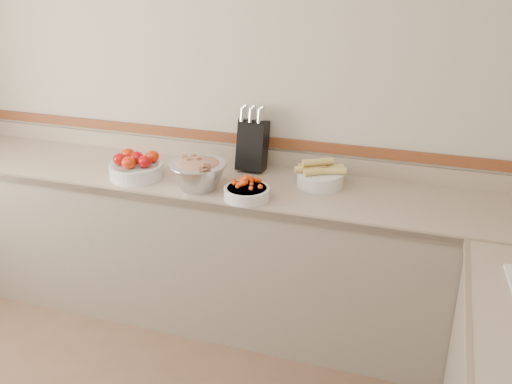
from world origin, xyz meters
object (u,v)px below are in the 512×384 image
(cherry_tomato_bowl, at_px, (247,191))
(rhubarb_bowl, at_px, (198,173))
(tomato_bowl, at_px, (136,167))
(corn_bowl, at_px, (320,176))
(knife_block, at_px, (253,144))

(cherry_tomato_bowl, distance_m, rhubarb_bowl, 0.31)
(tomato_bowl, bearing_deg, cherry_tomato_bowl, -7.23)
(tomato_bowl, relative_size, corn_bowl, 1.06)
(corn_bowl, bearing_deg, tomato_bowl, -168.23)
(corn_bowl, distance_m, rhubarb_bowl, 0.68)
(knife_block, bearing_deg, rhubarb_bowl, -116.25)
(tomato_bowl, distance_m, cherry_tomato_bowl, 0.71)
(knife_block, xyz_separation_m, rhubarb_bowl, (-0.19, -0.38, -0.07))
(tomato_bowl, xyz_separation_m, corn_bowl, (1.03, 0.21, -0.01))
(corn_bowl, relative_size, rhubarb_bowl, 0.90)
(tomato_bowl, distance_m, corn_bowl, 1.05)
(knife_block, height_order, rhubarb_bowl, knife_block)
(cherry_tomato_bowl, bearing_deg, tomato_bowl, 172.77)
(cherry_tomato_bowl, height_order, rhubarb_bowl, rhubarb_bowl)
(tomato_bowl, height_order, corn_bowl, corn_bowl)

